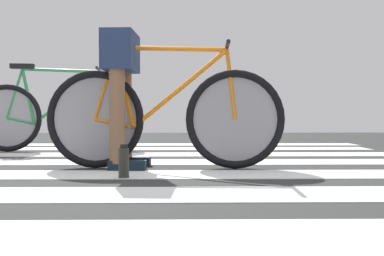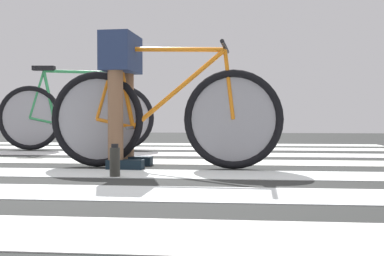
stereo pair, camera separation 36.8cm
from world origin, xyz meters
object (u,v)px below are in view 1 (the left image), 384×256
Objects in this scene: bicycle_1_of_2 at (164,116)px; bicycle_2_of_2 at (56,115)px; cyclist_1_of_2 at (122,81)px; water_bottle at (124,162)px.

bicycle_1_of_2 and bicycle_2_of_2 have the same top height.
bicycle_1_of_2 is 1.76× the size of cyclist_1_of_2.
cyclist_1_of_2 is at bearing -180.00° from bicycle_1_of_2.
bicycle_1_of_2 is 0.40m from cyclist_1_of_2.
bicycle_1_of_2 is 1.00× the size of bicycle_2_of_2.
bicycle_1_of_2 is 2.03m from bicycle_2_of_2.
bicycle_2_of_2 is at bearing 130.61° from bicycle_1_of_2.
bicycle_2_of_2 is 8.32× the size of water_bottle.
water_bottle is at bearing -110.39° from bicycle_1_of_2.
cyclist_1_of_2 reaches higher than water_bottle.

